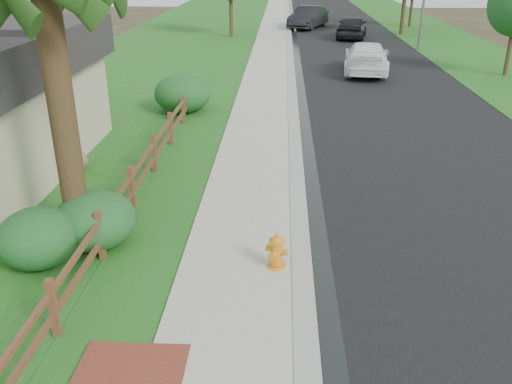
# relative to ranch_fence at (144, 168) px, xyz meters

# --- Properties ---
(ground) EXTENTS (120.00, 120.00, 0.00)m
(ground) POSITION_rel_ranch_fence_xyz_m (3.60, -6.40, -0.62)
(ground) COLOR #332A1B
(road) EXTENTS (8.00, 90.00, 0.02)m
(road) POSITION_rel_ranch_fence_xyz_m (8.20, 28.60, -0.61)
(road) COLOR black
(road) RESTS_ON ground
(curb) EXTENTS (0.40, 90.00, 0.12)m
(curb) POSITION_rel_ranch_fence_xyz_m (4.00, 28.60, -0.56)
(curb) COLOR #9B988D
(curb) RESTS_ON ground
(wet_gutter) EXTENTS (0.50, 90.00, 0.00)m
(wet_gutter) POSITION_rel_ranch_fence_xyz_m (4.35, 28.60, -0.60)
(wet_gutter) COLOR black
(wet_gutter) RESTS_ON road
(sidewalk) EXTENTS (2.20, 90.00, 0.10)m
(sidewalk) POSITION_rel_ranch_fence_xyz_m (2.70, 28.60, -0.57)
(sidewalk) COLOR #ACA596
(sidewalk) RESTS_ON ground
(grass_strip) EXTENTS (1.60, 90.00, 0.06)m
(grass_strip) POSITION_rel_ranch_fence_xyz_m (0.80, 28.60, -0.59)
(grass_strip) COLOR #17531B
(grass_strip) RESTS_ON ground
(lawn_near) EXTENTS (9.00, 90.00, 0.04)m
(lawn_near) POSITION_rel_ranch_fence_xyz_m (-4.40, 28.60, -0.60)
(lawn_near) COLOR #17531B
(lawn_near) RESTS_ON ground
(verge_far) EXTENTS (6.00, 90.00, 0.04)m
(verge_far) POSITION_rel_ranch_fence_xyz_m (15.10, 28.60, -0.60)
(verge_far) COLOR #17531B
(verge_far) RESTS_ON ground
(ranch_fence) EXTENTS (0.12, 16.92, 1.10)m
(ranch_fence) POSITION_rel_ranch_fence_xyz_m (0.00, 0.00, 0.00)
(ranch_fence) COLOR #50321A
(ranch_fence) RESTS_ON ground
(fire_hydrant) EXTENTS (0.48, 0.39, 0.74)m
(fire_hydrant) POSITION_rel_ranch_fence_xyz_m (3.50, -3.84, -0.18)
(fire_hydrant) COLOR orange
(fire_hydrant) RESTS_ON sidewalk
(white_suv) EXTENTS (2.84, 5.60, 1.56)m
(white_suv) POSITION_rel_ranch_fence_xyz_m (7.85, 15.58, 0.18)
(white_suv) COLOR white
(white_suv) RESTS_ON road
(dark_car_mid) EXTENTS (2.85, 5.14, 1.65)m
(dark_car_mid) POSITION_rel_ranch_fence_xyz_m (8.55, 28.27, 0.23)
(dark_car_mid) COLOR black
(dark_car_mid) RESTS_ON road
(dark_car_far) EXTENTS (3.68, 5.62, 1.75)m
(dark_car_far) POSITION_rel_ranch_fence_xyz_m (5.60, 33.92, 0.28)
(dark_car_far) COLOR black
(dark_car_far) RESTS_ON road
(boulder) EXTENTS (1.26, 1.12, 0.70)m
(boulder) POSITION_rel_ranch_fence_xyz_m (-2.40, 1.12, -0.27)
(boulder) COLOR brown
(boulder) RESTS_ON ground
(shrub_a) EXTENTS (1.79, 1.79, 1.19)m
(shrub_a) POSITION_rel_ranch_fence_xyz_m (-1.17, -3.79, -0.02)
(shrub_a) COLOR #1A4B21
(shrub_a) RESTS_ON ground
(shrub_b) EXTENTS (2.28, 2.28, 1.20)m
(shrub_b) POSITION_rel_ranch_fence_xyz_m (-0.30, -3.01, -0.02)
(shrub_b) COLOR #1A4B21
(shrub_b) RESTS_ON ground
(shrub_d) EXTENTS (2.78, 2.78, 1.48)m
(shrub_d) POSITION_rel_ranch_fence_xyz_m (-0.30, 7.60, 0.12)
(shrub_d) COLOR #1A4B21
(shrub_d) RESTS_ON ground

